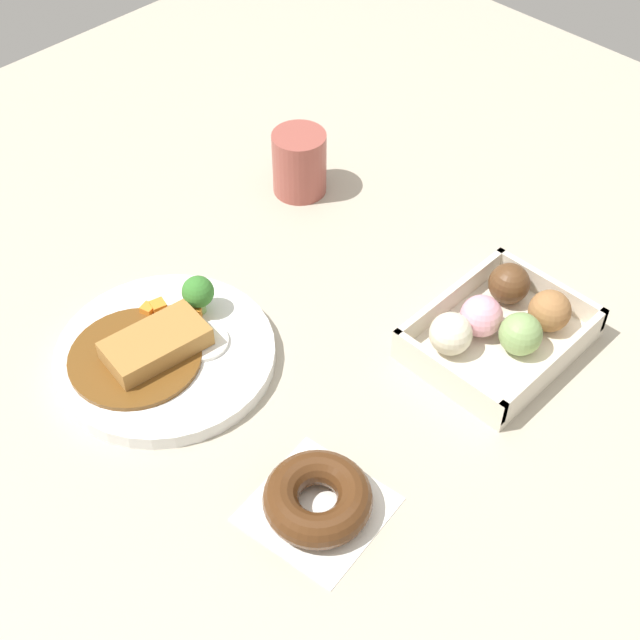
{
  "coord_description": "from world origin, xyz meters",
  "views": [
    {
      "loc": [
        0.51,
        0.49,
        0.77
      ],
      "look_at": [
        0.0,
        -0.02,
        0.03
      ],
      "focal_mm": 51.01,
      "sensor_mm": 36.0,
      "label": 1
    }
  ],
  "objects_px": {
    "curry_plate": "(164,351)",
    "chocolate_ring_donut": "(318,499)",
    "coffee_mug": "(299,163)",
    "donut_box": "(501,326)"
  },
  "relations": [
    {
      "from": "curry_plate",
      "to": "chocolate_ring_donut",
      "type": "distance_m",
      "value": 0.26
    },
    {
      "from": "coffee_mug",
      "to": "curry_plate",
      "type": "bearing_deg",
      "value": 19.31
    },
    {
      "from": "coffee_mug",
      "to": "donut_box",
      "type": "bearing_deg",
      "value": 84.08
    },
    {
      "from": "curry_plate",
      "to": "coffee_mug",
      "type": "distance_m",
      "value": 0.35
    },
    {
      "from": "donut_box",
      "to": "coffee_mug",
      "type": "height_order",
      "value": "coffee_mug"
    },
    {
      "from": "curry_plate",
      "to": "donut_box",
      "type": "distance_m",
      "value": 0.38
    },
    {
      "from": "curry_plate",
      "to": "donut_box",
      "type": "relative_size",
      "value": 1.26
    },
    {
      "from": "donut_box",
      "to": "chocolate_ring_donut",
      "type": "height_order",
      "value": "donut_box"
    },
    {
      "from": "donut_box",
      "to": "chocolate_ring_donut",
      "type": "bearing_deg",
      "value": 1.91
    },
    {
      "from": "donut_box",
      "to": "chocolate_ring_donut",
      "type": "relative_size",
      "value": 1.41
    }
  ]
}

